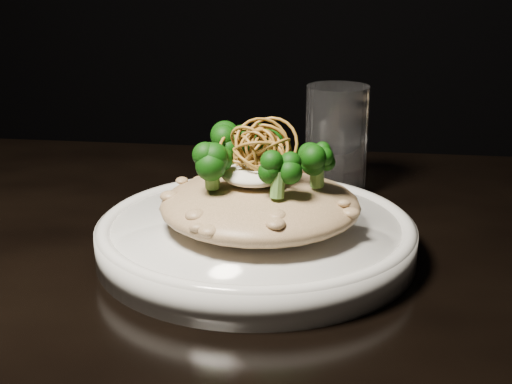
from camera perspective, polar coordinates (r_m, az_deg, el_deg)
table at (r=0.59m, az=1.35°, el=-14.80°), size 1.10×0.80×0.75m
plate at (r=0.60m, az=0.00°, el=-3.75°), size 0.27×0.27×0.03m
risotto at (r=0.58m, az=0.34°, el=-1.01°), size 0.16×0.16×0.04m
broccoli at (r=0.57m, az=0.47°, el=2.85°), size 0.12×0.12×0.05m
cheese at (r=0.58m, az=-0.14°, el=1.41°), size 0.05×0.05×0.01m
shallots at (r=0.58m, az=0.43°, el=3.87°), size 0.05×0.05×0.03m
drinking_glass at (r=0.74m, az=6.44°, el=4.13°), size 0.08×0.08×0.11m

